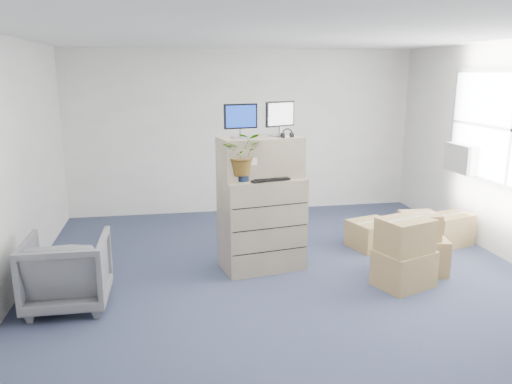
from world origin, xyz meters
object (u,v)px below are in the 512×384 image
(potted_plant, at_px, (242,159))
(office_chair, at_px, (67,268))
(monitor_right, at_px, (280,117))
(water_bottle, at_px, (270,166))
(keyboard, at_px, (269,179))
(monitor_left, at_px, (241,119))
(filing_cabinet_lower, at_px, (262,223))

(potted_plant, height_order, office_chair, potted_plant)
(monitor_right, height_order, water_bottle, monitor_right)
(keyboard, bearing_deg, monitor_left, 140.79)
(monitor_left, height_order, monitor_right, monitor_right)
(monitor_right, bearing_deg, monitor_left, 166.62)
(monitor_right, distance_m, potted_plant, 0.75)
(monitor_left, distance_m, water_bottle, 0.70)
(monitor_right, distance_m, water_bottle, 0.61)
(filing_cabinet_lower, height_order, office_chair, filing_cabinet_lower)
(monitor_left, height_order, water_bottle, monitor_left)
(potted_plant, bearing_deg, office_chair, -165.15)
(keyboard, xyz_separation_m, potted_plant, (-0.33, -0.04, 0.26))
(monitor_right, distance_m, office_chair, 2.96)
(filing_cabinet_lower, height_order, keyboard, keyboard)
(water_bottle, bearing_deg, office_chair, -161.25)
(monitor_right, distance_m, keyboard, 0.78)
(keyboard, xyz_separation_m, water_bottle, (0.06, 0.23, 0.12))
(water_bottle, xyz_separation_m, office_chair, (-2.31, -0.79, -0.86))
(monitor_left, xyz_separation_m, potted_plant, (-0.01, -0.17, -0.45))
(office_chair, bearing_deg, filing_cabinet_lower, -161.85)
(water_bottle, bearing_deg, filing_cabinet_lower, -141.98)
(potted_plant, xyz_separation_m, office_chair, (-1.93, -0.51, -1.00))
(monitor_left, distance_m, office_chair, 2.52)
(office_chair, bearing_deg, keyboard, -165.69)
(monitor_right, relative_size, keyboard, 0.87)
(keyboard, bearing_deg, filing_cabinet_lower, 95.57)
(water_bottle, xyz_separation_m, potted_plant, (-0.38, -0.27, 0.14))
(filing_cabinet_lower, relative_size, monitor_right, 2.74)
(keyboard, distance_m, water_bottle, 0.27)
(monitor_left, xyz_separation_m, office_chair, (-1.94, -0.68, -1.45))
(filing_cabinet_lower, xyz_separation_m, office_chair, (-2.20, -0.70, -0.15))
(monitor_right, xyz_separation_m, keyboard, (-0.19, -0.25, -0.72))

